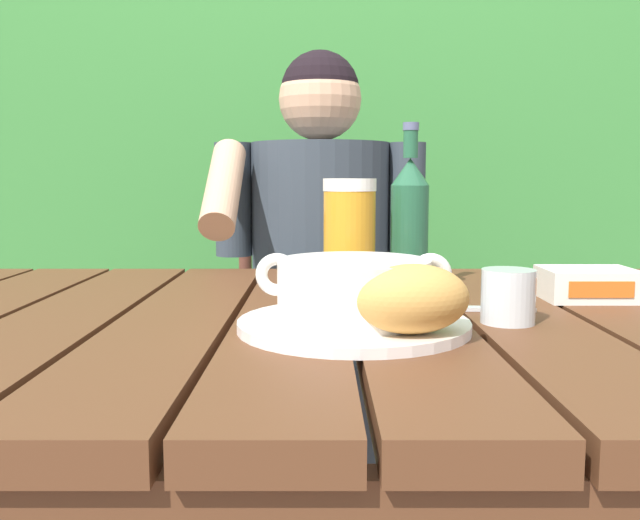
% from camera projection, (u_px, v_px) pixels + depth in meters
% --- Properties ---
extents(dining_table, '(1.32, 0.88, 0.77)m').
position_uv_depth(dining_table, '(291.00, 385.00, 0.91)').
color(dining_table, '#56321D').
rests_on(dining_table, ground_plane).
extents(hedge_backdrop, '(3.05, 0.76, 2.64)m').
position_uv_depth(hedge_backdrop, '(305.00, 164.00, 2.54)').
color(hedge_backdrop, '#3A8239').
rests_on(hedge_backdrop, ground_plane).
extents(chair_near_diner, '(0.46, 0.43, 0.98)m').
position_uv_depth(chair_near_diner, '(319.00, 354.00, 1.80)').
color(chair_near_diner, brown).
rests_on(chair_near_diner, ground_plane).
extents(person_eating, '(0.48, 0.47, 1.24)m').
position_uv_depth(person_eating, '(318.00, 274.00, 1.57)').
color(person_eating, '#343E48').
rests_on(person_eating, ground_plane).
extents(serving_plate, '(0.27, 0.27, 0.01)m').
position_uv_depth(serving_plate, '(353.00, 325.00, 0.79)').
color(serving_plate, white).
rests_on(serving_plate, dining_table).
extents(soup_bowl, '(0.23, 0.18, 0.08)m').
position_uv_depth(soup_bowl, '(353.00, 288.00, 0.79)').
color(soup_bowl, white).
rests_on(soup_bowl, serving_plate).
extents(bread_roll, '(0.15, 0.13, 0.07)m').
position_uv_depth(bread_roll, '(411.00, 299.00, 0.72)').
color(bread_roll, '#CE9447').
rests_on(bread_roll, serving_plate).
extents(beer_glass, '(0.08, 0.08, 0.18)m').
position_uv_depth(beer_glass, '(349.00, 236.00, 1.03)').
color(beer_glass, orange).
rests_on(beer_glass, dining_table).
extents(beer_bottle, '(0.06, 0.06, 0.26)m').
position_uv_depth(beer_bottle, '(409.00, 222.00, 1.07)').
color(beer_bottle, '#23583B').
rests_on(beer_bottle, dining_table).
extents(water_glass_small, '(0.07, 0.07, 0.07)m').
position_uv_depth(water_glass_small, '(507.00, 296.00, 0.83)').
color(water_glass_small, silver).
rests_on(water_glass_small, dining_table).
extents(butter_tub, '(0.13, 0.10, 0.05)m').
position_uv_depth(butter_tub, '(587.00, 284.00, 0.99)').
color(butter_tub, white).
rests_on(butter_tub, dining_table).
extents(table_knife, '(0.16, 0.03, 0.01)m').
position_uv_depth(table_knife, '(460.00, 308.00, 0.91)').
color(table_knife, silver).
rests_on(table_knife, dining_table).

